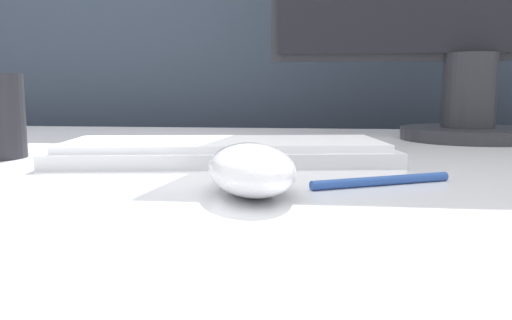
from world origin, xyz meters
The scene contains 4 objects.
partition_panel centered at (0.00, 0.64, 0.60)m, with size 5.00×0.03×1.21m.
computer_mouse_near centered at (-0.04, -0.17, 0.78)m, with size 0.10×0.13×0.04m.
keyboard centered at (-0.09, 0.01, 0.77)m, with size 0.39×0.20×0.02m.
pen centered at (0.07, -0.12, 0.77)m, with size 0.12×0.07×0.01m.
Camera 1 is at (0.01, -0.55, 0.84)m, focal length 35.00 mm.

